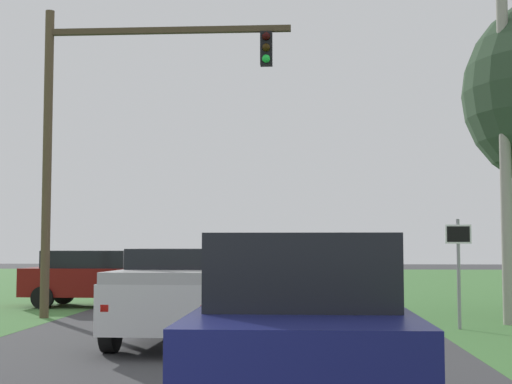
{
  "coord_description": "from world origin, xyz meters",
  "views": [
    {
      "loc": [
        1.65,
        -3.52,
        1.96
      ],
      "look_at": [
        0.56,
        14.63,
        3.23
      ],
      "focal_mm": 52.11,
      "sensor_mm": 36.0,
      "label": 1
    }
  ],
  "objects": [
    {
      "name": "utility_pole_right",
      "position": [
        6.7,
        15.0,
        4.81
      ],
      "size": [
        0.28,
        0.28,
        9.63
      ],
      "primitive_type": "cylinder",
      "color": "#9E998E",
      "rests_on": "ground_plane"
    },
    {
      "name": "red_suv_near",
      "position": [
        1.66,
        3.9,
        1.07
      ],
      "size": [
        2.14,
        4.6,
        2.05
      ],
      "color": "navy",
      "rests_on": "ground_plane"
    },
    {
      "name": "crossing_suv_far",
      "position": [
        -4.83,
        19.54,
        0.92
      ],
      "size": [
        4.41,
        2.17,
        1.75
      ],
      "color": "maroon",
      "rests_on": "ground_plane"
    },
    {
      "name": "traffic_light",
      "position": [
        -3.56,
        15.95,
        5.39
      ],
      "size": [
        6.69,
        0.4,
        8.31
      ],
      "color": "brown",
      "rests_on": "ground_plane"
    },
    {
      "name": "ground_plane",
      "position": [
        0.0,
        9.33,
        0.0
      ],
      "size": [
        120.0,
        120.0,
        0.0
      ],
      "primitive_type": "plane",
      "color": "#424244"
    },
    {
      "name": "pickup_truck_lead",
      "position": [
        -0.7,
        11.33,
        0.97
      ],
      "size": [
        2.45,
        5.42,
        1.87
      ],
      "color": "silver",
      "rests_on": "ground_plane"
    },
    {
      "name": "keep_moving_sign",
      "position": [
        5.29,
        13.94,
        1.62
      ],
      "size": [
        0.6,
        0.09,
        2.54
      ],
      "color": "gray",
      "rests_on": "ground_plane"
    }
  ]
}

